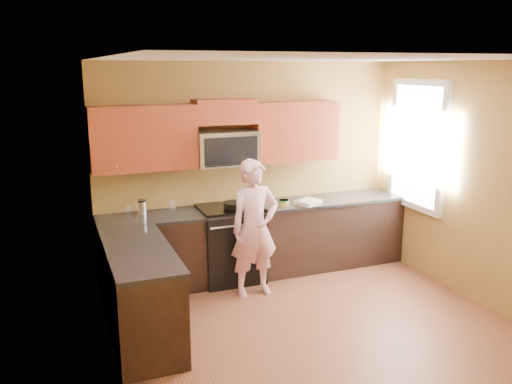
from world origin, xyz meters
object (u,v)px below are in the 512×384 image
woman (255,228)px  frying_pan (235,207)px  stove (230,243)px  butter_tub (284,206)px  microwave (226,165)px  travel_mug (143,216)px

woman → frying_pan: 0.51m
stove → woman: size_ratio=0.59×
woman → butter_tub: (0.57, 0.43, 0.11)m
woman → microwave: bearing=97.3°
butter_tub → travel_mug: bearing=175.2°
butter_tub → woman: bearing=-142.7°
microwave → frying_pan: microwave is taller
woman → travel_mug: (-1.18, 0.58, 0.11)m
stove → travel_mug: bearing=177.1°
microwave → travel_mug: 1.19m
frying_pan → butter_tub: 0.64m
stove → butter_tub: bearing=-7.8°
travel_mug → stove: bearing=-2.9°
microwave → frying_pan: size_ratio=1.49×
stove → butter_tub: (0.69, -0.09, 0.45)m
microwave → woman: 0.92m
butter_tub → frying_pan: bearing=175.5°
microwave → travel_mug: (-1.06, -0.07, -0.53)m
woman → travel_mug: 1.32m
microwave → woman: size_ratio=0.47×
microwave → travel_mug: size_ratio=3.82×
frying_pan → stove: bearing=122.0°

